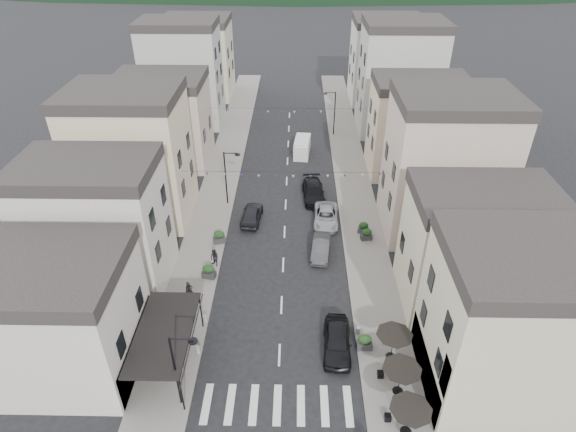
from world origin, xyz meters
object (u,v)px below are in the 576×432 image
object	(u,v)px
parked_car_a	(337,341)
pedestrian_a	(189,291)
parked_car_c	(326,216)
parked_car_b	(321,248)
delivery_van	(302,146)
parked_car_d	(314,192)
pedestrian_b	(214,258)
parked_car_e	(252,214)

from	to	relation	value
parked_car_a	pedestrian_a	bearing A→B (deg)	159.67
parked_car_c	parked_car_b	bearing A→B (deg)	-94.71
delivery_van	pedestrian_a	size ratio (longest dim) A/B	2.80
parked_car_a	parked_car_d	xyz separation A→B (m)	(-1.11, 20.76, -0.04)
parked_car_c	pedestrian_a	world-z (taller)	pedestrian_a
parked_car_d	delivery_van	world-z (taller)	delivery_van
pedestrian_b	delivery_van	bearing A→B (deg)	109.37
delivery_van	pedestrian_a	distance (m)	28.04
parked_car_d	pedestrian_a	world-z (taller)	pedestrian_a
pedestrian_b	pedestrian_a	bearing A→B (deg)	-69.75
parked_car_c	pedestrian_a	xyz separation A→B (m)	(-11.36, -11.25, 0.25)
delivery_van	pedestrian_b	distance (m)	23.60
parked_car_a	parked_car_d	bearing A→B (deg)	95.78
delivery_van	pedestrian_a	bearing A→B (deg)	-103.55
parked_car_d	parked_car_e	bearing A→B (deg)	-148.04
parked_car_a	pedestrian_b	distance (m)	13.48
parked_car_e	delivery_van	xyz separation A→B (m)	(5.08, 15.13, 0.30)
parked_car_b	delivery_van	world-z (taller)	delivery_van
delivery_van	pedestrian_b	world-z (taller)	delivery_van
pedestrian_b	parked_car_c	bearing A→B (deg)	73.67
parked_car_a	delivery_van	world-z (taller)	delivery_van
delivery_van	pedestrian_b	size ratio (longest dim) A/B	2.86
parked_car_d	pedestrian_b	distance (m)	14.69
parked_car_a	parked_car_e	world-z (taller)	parked_car_a
parked_car_c	parked_car_a	bearing A→B (deg)	-86.83
parked_car_c	parked_car_e	distance (m)	7.34
parked_car_b	parked_car_c	bearing A→B (deg)	88.77
delivery_van	pedestrian_a	world-z (taller)	delivery_van
parked_car_d	delivery_van	distance (m)	10.66
parked_car_d	pedestrian_a	distance (m)	18.94
pedestrian_b	parked_car_b	bearing A→B (deg)	50.20
parked_car_c	parked_car_d	distance (m)	4.80
parked_car_a	parked_car_b	xyz separation A→B (m)	(-0.72, 10.98, -0.11)
parked_car_b	delivery_van	xyz separation A→B (m)	(-1.55, 20.38, 0.35)
pedestrian_a	parked_car_b	bearing A→B (deg)	2.05
parked_car_a	parked_car_c	bearing A→B (deg)	92.76
parked_car_e	delivery_van	world-z (taller)	delivery_van
parked_car_d	pedestrian_b	bearing A→B (deg)	-131.24
parked_car_d	delivery_van	xyz separation A→B (m)	(-1.15, 10.60, 0.28)
parked_car_d	pedestrian_a	bearing A→B (deg)	-126.87
parked_car_e	delivery_van	distance (m)	15.97
parked_car_a	pedestrian_a	size ratio (longest dim) A/B	2.88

